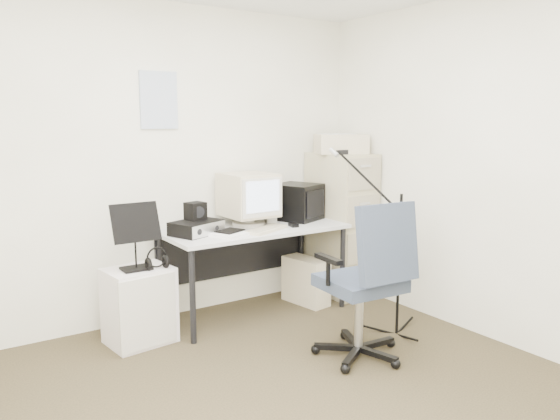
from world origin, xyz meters
TOP-DOWN VIEW (x-y plane):
  - floor at (0.00, 0.00)m, footprint 3.60×3.60m
  - wall_back at (0.00, 1.80)m, footprint 3.60×0.02m
  - wall_right at (1.80, 0.00)m, footprint 0.02×3.60m
  - wall_calendar at (-0.02, 1.79)m, footprint 0.30×0.02m
  - filing_cabinet at (1.58, 1.48)m, footprint 0.40×0.60m
  - printer at (1.58, 1.50)m, footprint 0.53×0.46m
  - desk at (0.63, 1.45)m, footprint 1.50×0.70m
  - crt_monitor at (0.63, 1.54)m, footprint 0.40×0.42m
  - crt_tv at (1.13, 1.55)m, footprint 0.46×0.47m
  - desk_speaker at (0.86, 1.55)m, footprint 0.11×0.11m
  - keyboard at (0.63, 1.27)m, footprint 0.43×0.30m
  - mouse at (0.91, 1.29)m, footprint 0.08×0.11m
  - radio_receiver at (0.12, 1.46)m, footprint 0.43×0.37m
  - radio_speaker at (0.14, 1.51)m, footprint 0.16×0.15m
  - papers at (0.29, 1.32)m, footprint 0.35×0.40m
  - pc_tower at (1.13, 1.41)m, footprint 0.25×0.45m
  - office_chair at (0.77, 0.32)m, footprint 0.67×0.67m
  - side_cart at (-0.38, 1.39)m, footprint 0.49×0.41m
  - music_stand at (-0.40, 1.36)m, footprint 0.37×0.26m
  - headphones at (-0.27, 1.30)m, footprint 0.20×0.20m
  - mic_stand at (1.29, 0.46)m, footprint 0.02×0.02m

SIDE VIEW (x-z plane):
  - floor at x=0.00m, z-range -0.01..0.00m
  - pc_tower at x=1.13m, z-range 0.00..0.40m
  - side_cart at x=-0.38m, z-range 0.00..0.55m
  - desk at x=0.63m, z-range 0.00..0.73m
  - office_chair at x=0.77m, z-range 0.00..1.08m
  - headphones at x=-0.27m, z-range 0.59..0.62m
  - filing_cabinet at x=1.58m, z-range 0.00..1.30m
  - mic_stand at x=1.29m, z-range 0.00..1.40m
  - papers at x=0.29m, z-range 0.73..0.75m
  - keyboard at x=0.63m, z-range 0.73..0.75m
  - mouse at x=0.91m, z-range 0.73..0.76m
  - radio_receiver at x=0.12m, z-range 0.73..0.83m
  - music_stand at x=-0.40m, z-range 0.55..1.04m
  - desk_speaker at x=0.86m, z-range 0.73..0.90m
  - crt_tv at x=1.13m, z-range 0.73..1.04m
  - radio_speaker at x=0.14m, z-range 0.83..0.97m
  - crt_monitor at x=0.63m, z-range 0.73..1.17m
  - wall_back at x=0.00m, z-range 0.00..2.50m
  - wall_right at x=1.80m, z-range 0.00..2.50m
  - printer at x=1.58m, z-range 1.30..1.47m
  - wall_calendar at x=-0.02m, z-range 1.53..1.97m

